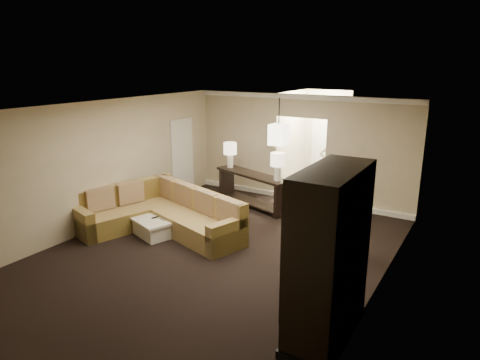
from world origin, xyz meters
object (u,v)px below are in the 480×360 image
Objects in this scene: coffee_table at (159,226)px; console_table at (252,187)px; sectional_sofa at (162,214)px; armoire at (328,259)px; drink_table at (350,240)px; person at (330,160)px.

console_table is (0.82, 2.63, 0.33)m from coffee_table.
armoire is at bearing -4.32° from sectional_sofa.
sectional_sofa is at bearing 158.77° from armoire.
console_table is at bearing 150.04° from drink_table.
sectional_sofa is 0.30m from coffee_table.
armoire reaches higher than drink_table.
armoire is at bearing 91.97° from person.
armoire is at bearing -32.19° from console_table.
drink_table is at bearing 97.31° from person.
person is at bearing 109.41° from armoire.
drink_table is at bearing 12.43° from coffee_table.
console_table is 3.56m from drink_table.
sectional_sofa is at bearing 113.02° from coffee_table.
drink_table is 0.32× the size of person.
coffee_table is 0.64× the size of person.
console_table is (0.91, 2.41, 0.15)m from sectional_sofa.
coffee_table is 4.00m from drink_table.
armoire is (3.47, -4.12, 0.60)m from console_table.
console_table is at bearing 130.12° from armoire.
sectional_sofa is at bearing -92.97° from console_table.
armoire is at bearing -80.59° from drink_table.
person is (-1.85, 4.02, 0.50)m from drink_table.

